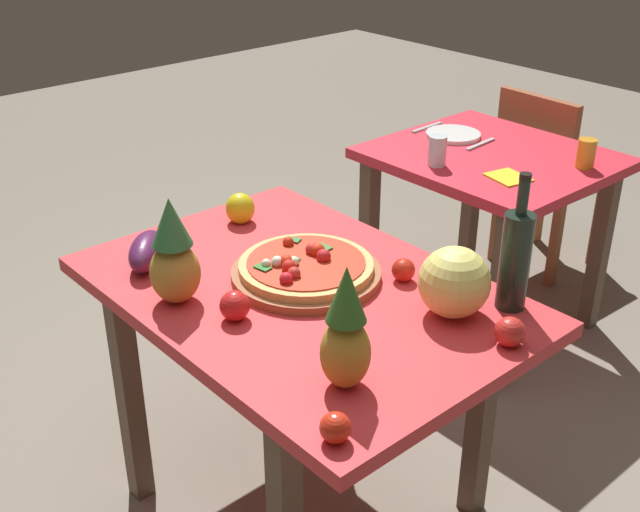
# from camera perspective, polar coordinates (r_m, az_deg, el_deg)

# --- Properties ---
(ground_plane) EXTENTS (10.00, 10.00, 0.00)m
(ground_plane) POSITION_cam_1_polar(r_m,az_deg,el_deg) (2.58, -1.11, -16.96)
(ground_plane) COLOR gray
(display_table) EXTENTS (1.19, 0.82, 0.75)m
(display_table) POSITION_cam_1_polar(r_m,az_deg,el_deg) (2.17, -1.27, -4.55)
(display_table) COLOR brown
(display_table) RESTS_ON ground_plane
(background_table) EXTENTS (0.84, 0.76, 0.75)m
(background_table) POSITION_cam_1_polar(r_m,az_deg,el_deg) (3.19, 12.00, 5.01)
(background_table) COLOR brown
(background_table) RESTS_ON ground_plane
(dining_chair) EXTENTS (0.42, 0.42, 0.85)m
(dining_chair) POSITION_cam_1_polar(r_m,az_deg,el_deg) (3.78, 15.76, 5.84)
(dining_chair) COLOR #965534
(dining_chair) RESTS_ON ground_plane
(pizza_board) EXTENTS (0.41, 0.41, 0.02)m
(pizza_board) POSITION_cam_1_polar(r_m,az_deg,el_deg) (2.17, -0.99, -1.28)
(pizza_board) COLOR #965534
(pizza_board) RESTS_ON display_table
(pizza) EXTENTS (0.37, 0.37, 0.06)m
(pizza) POSITION_cam_1_polar(r_m,az_deg,el_deg) (2.15, -1.07, -0.64)
(pizza) COLOR #E4AE63
(pizza) RESTS_ON pizza_board
(wine_bottle) EXTENTS (0.08, 0.08, 0.36)m
(wine_bottle) POSITION_cam_1_polar(r_m,az_deg,el_deg) (2.03, 13.76, -0.15)
(wine_bottle) COLOR black
(wine_bottle) RESTS_ON display_table
(pineapple_left) EXTENTS (0.11, 0.11, 0.29)m
(pineapple_left) POSITION_cam_1_polar(r_m,az_deg,el_deg) (1.69, 1.85, -5.58)
(pineapple_left) COLOR #B4842D
(pineapple_left) RESTS_ON display_table
(pineapple_right) EXTENTS (0.13, 0.13, 0.29)m
(pineapple_right) POSITION_cam_1_polar(r_m,az_deg,el_deg) (2.04, -10.40, -0.01)
(pineapple_right) COLOR #B88433
(pineapple_right) RESTS_ON display_table
(melon) EXTENTS (0.18, 0.18, 0.18)m
(melon) POSITION_cam_1_polar(r_m,az_deg,el_deg) (1.99, 9.56, -1.85)
(melon) COLOR #E9E06F
(melon) RESTS_ON display_table
(bell_pepper) EXTENTS (0.09, 0.09, 0.10)m
(bell_pepper) POSITION_cam_1_polar(r_m,az_deg,el_deg) (2.49, -5.72, 3.39)
(bell_pepper) COLOR yellow
(bell_pepper) RESTS_ON display_table
(eggplant) EXTENTS (0.21, 0.20, 0.09)m
(eggplant) POSITION_cam_1_polar(r_m,az_deg,el_deg) (2.27, -12.27, 0.35)
(eggplant) COLOR #511E49
(eggplant) RESTS_ON display_table
(tomato_near_board) EXTENTS (0.06, 0.06, 0.06)m
(tomato_near_board) POSITION_cam_1_polar(r_m,az_deg,el_deg) (2.16, 5.97, -0.99)
(tomato_near_board) COLOR red
(tomato_near_board) RESTS_ON display_table
(tomato_by_bottle) EXTENTS (0.08, 0.08, 0.08)m
(tomato_by_bottle) POSITION_cam_1_polar(r_m,az_deg,el_deg) (1.98, -6.10, -3.55)
(tomato_by_bottle) COLOR red
(tomato_by_bottle) RESTS_ON display_table
(tomato_at_corner) EXTENTS (0.06, 0.06, 0.06)m
(tomato_at_corner) POSITION_cam_1_polar(r_m,az_deg,el_deg) (1.60, 1.10, -12.14)
(tomato_at_corner) COLOR red
(tomato_at_corner) RESTS_ON display_table
(tomato_beside_pepper) EXTENTS (0.07, 0.07, 0.07)m
(tomato_beside_pepper) POSITION_cam_1_polar(r_m,az_deg,el_deg) (1.93, 13.39, -5.27)
(tomato_beside_pepper) COLOR red
(tomato_beside_pepper) RESTS_ON display_table
(drinking_glass_juice) EXTENTS (0.07, 0.07, 0.11)m
(drinking_glass_juice) POSITION_cam_1_polar(r_m,az_deg,el_deg) (3.07, 18.53, 6.93)
(drinking_glass_juice) COLOR orange
(drinking_glass_juice) RESTS_ON background_table
(drinking_glass_water) EXTENTS (0.07, 0.07, 0.11)m
(drinking_glass_water) POSITION_cam_1_polar(r_m,az_deg,el_deg) (2.97, 8.37, 7.44)
(drinking_glass_water) COLOR silver
(drinking_glass_water) RESTS_ON background_table
(dinner_plate) EXTENTS (0.22, 0.22, 0.02)m
(dinner_plate) POSITION_cam_1_polar(r_m,az_deg,el_deg) (3.30, 9.48, 8.54)
(dinner_plate) COLOR white
(dinner_plate) RESTS_ON background_table
(fork_utensil) EXTENTS (0.02, 0.18, 0.01)m
(fork_utensil) POSITION_cam_1_polar(r_m,az_deg,el_deg) (3.39, 7.64, 9.09)
(fork_utensil) COLOR silver
(fork_utensil) RESTS_ON background_table
(knife_utensil) EXTENTS (0.03, 0.18, 0.01)m
(knife_utensil) POSITION_cam_1_polar(r_m,az_deg,el_deg) (3.22, 11.39, 7.83)
(knife_utensil) COLOR silver
(knife_utensil) RESTS_ON background_table
(napkin_folded) EXTENTS (0.16, 0.15, 0.01)m
(napkin_folded) POSITION_cam_1_polar(r_m,az_deg,el_deg) (2.91, 13.28, 5.48)
(napkin_folded) COLOR yellow
(napkin_folded) RESTS_ON background_table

